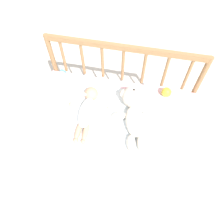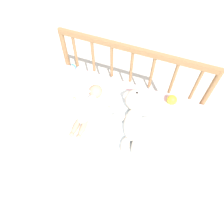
{
  "view_description": "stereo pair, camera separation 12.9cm",
  "coord_description": "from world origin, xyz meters",
  "px_view_note": "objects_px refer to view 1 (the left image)",
  "views": [
    {
      "loc": [
        0.16,
        -0.74,
        1.67
      ],
      "look_at": [
        0.0,
        -0.01,
        0.61
      ],
      "focal_mm": 32.0,
      "sensor_mm": 36.0,
      "label": 1
    },
    {
      "loc": [
        0.28,
        -0.7,
        1.67
      ],
      "look_at": [
        0.0,
        -0.01,
        0.61
      ],
      "focal_mm": 32.0,
      "sensor_mm": 36.0,
      "label": 2
    }
  ],
  "objects_px": {
    "baby": "(87,109)",
    "toy_ball": "(166,92)",
    "baby_bottle": "(60,77)",
    "teddy_bear": "(134,109)"
  },
  "relations": [
    {
      "from": "teddy_bear",
      "to": "baby_bottle",
      "type": "xyz_separation_m",
      "value": [
        -0.6,
        0.21,
        -0.04
      ]
    },
    {
      "from": "baby",
      "to": "toy_ball",
      "type": "height_order",
      "value": "baby"
    },
    {
      "from": "baby",
      "to": "toy_ball",
      "type": "xyz_separation_m",
      "value": [
        0.51,
        0.27,
        -0.01
      ]
    },
    {
      "from": "teddy_bear",
      "to": "baby_bottle",
      "type": "relative_size",
      "value": 2.83
    },
    {
      "from": "baby_bottle",
      "to": "baby",
      "type": "bearing_deg",
      "value": -41.55
    },
    {
      "from": "baby_bottle",
      "to": "toy_ball",
      "type": "xyz_separation_m",
      "value": [
        0.8,
        0.0,
        0.01
      ]
    },
    {
      "from": "baby_bottle",
      "to": "toy_ball",
      "type": "relative_size",
      "value": 2.32
    },
    {
      "from": "baby",
      "to": "baby_bottle",
      "type": "distance_m",
      "value": 0.4
    },
    {
      "from": "baby",
      "to": "baby_bottle",
      "type": "relative_size",
      "value": 2.59
    },
    {
      "from": "teddy_bear",
      "to": "toy_ball",
      "type": "distance_m",
      "value": 0.3
    }
  ]
}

